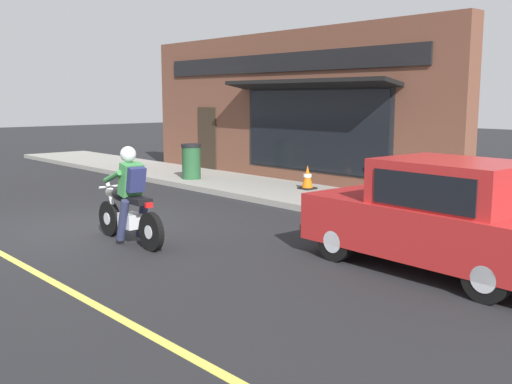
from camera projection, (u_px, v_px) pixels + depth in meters
name	position (u px, v px, depth m)	size (l,w,h in m)	color
ground_plane	(86.00, 229.00, 11.06)	(80.00, 80.00, 0.00)	black
sidewalk_curb	(218.00, 181.00, 16.85)	(2.60, 22.00, 0.14)	gray
storefront_building	(283.00, 108.00, 16.78)	(1.25, 11.50, 4.20)	brown
motorcycle_with_rider	(129.00, 203.00, 9.88)	(0.56, 2.02, 1.62)	black
car_hatchback	(440.00, 217.00, 8.28)	(1.77, 3.83, 1.57)	black
fire_hydrant	(399.00, 189.00, 12.14)	(0.36, 0.24, 0.88)	red
traffic_cone	(307.00, 177.00, 14.93)	(0.36, 0.36, 0.60)	black
trash_bin	(191.00, 161.00, 16.79)	(0.56, 0.56, 0.98)	#23512D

